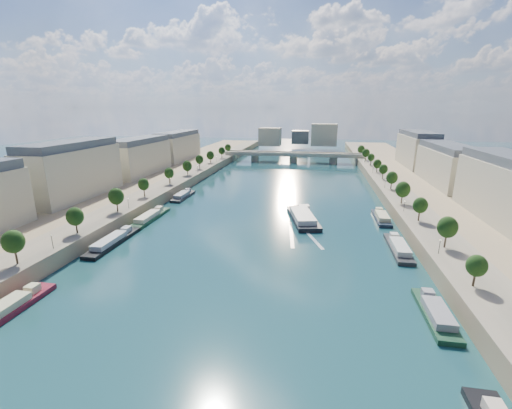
% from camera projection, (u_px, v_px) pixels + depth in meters
% --- Properties ---
extents(ground, '(700.00, 700.00, 0.00)m').
position_uv_depth(ground, '(272.00, 207.00, 154.52)').
color(ground, '#0B2833').
rests_on(ground, ground).
extents(quay_left, '(44.00, 520.00, 5.00)m').
position_uv_depth(quay_left, '(125.00, 194.00, 166.02)').
color(quay_left, '#9E8460').
rests_on(quay_left, ground).
extents(quay_right, '(44.00, 520.00, 5.00)m').
position_uv_depth(quay_right, '(444.00, 209.00, 141.64)').
color(quay_right, '#9E8460').
rests_on(quay_right, ground).
extents(pave_left, '(14.00, 520.00, 0.10)m').
position_uv_depth(pave_left, '(153.00, 191.00, 162.78)').
color(pave_left, gray).
rests_on(pave_left, quay_left).
extents(pave_right, '(14.00, 520.00, 0.10)m').
position_uv_depth(pave_right, '(407.00, 202.00, 143.49)').
color(pave_right, gray).
rests_on(pave_right, quay_right).
extents(trees_left, '(4.80, 268.80, 8.26)m').
position_uv_depth(trees_left, '(158.00, 179.00, 162.85)').
color(trees_left, '#382B1E').
rests_on(trees_left, ground).
extents(trees_right, '(4.80, 268.80, 8.26)m').
position_uv_depth(trees_right, '(398.00, 184.00, 151.81)').
color(trees_right, '#382B1E').
rests_on(trees_right, ground).
extents(lamps_left, '(0.36, 200.36, 4.28)m').
position_uv_depth(lamps_left, '(152.00, 190.00, 151.81)').
color(lamps_left, black).
rests_on(lamps_left, ground).
extents(lamps_right, '(0.36, 200.36, 4.28)m').
position_uv_depth(lamps_right, '(394.00, 192.00, 148.23)').
color(lamps_right, black).
rests_on(lamps_right, ground).
extents(buildings_left, '(16.00, 226.00, 23.20)m').
position_uv_depth(buildings_left, '(112.00, 161.00, 175.77)').
color(buildings_left, beige).
rests_on(buildings_left, ground).
extents(buildings_right, '(16.00, 226.00, 23.20)m').
position_uv_depth(buildings_right, '(472.00, 172.00, 146.99)').
color(buildings_right, beige).
rests_on(buildings_right, ground).
extents(skyline, '(79.00, 42.00, 22.00)m').
position_uv_depth(skyline, '(303.00, 136.00, 357.83)').
color(skyline, beige).
rests_on(skyline, ground).
extents(bridge, '(112.00, 12.00, 8.15)m').
position_uv_depth(bridge, '(293.00, 156.00, 279.03)').
color(bridge, '#C1B79E').
rests_on(bridge, ground).
extents(tour_barge, '(15.50, 31.61, 4.13)m').
position_uv_depth(tour_barge, '(303.00, 217.00, 135.85)').
color(tour_barge, black).
rests_on(tour_barge, ground).
extents(wake, '(13.53, 25.97, 0.04)m').
position_uv_depth(wake, '(300.00, 234.00, 120.51)').
color(wake, silver).
rests_on(wake, ground).
extents(moored_barges_left, '(5.00, 152.55, 3.60)m').
position_uv_depth(moored_barges_left, '(105.00, 247.00, 107.84)').
color(moored_barges_left, '#181C36').
rests_on(moored_barges_left, ground).
extents(moored_barges_right, '(5.00, 123.06, 3.60)m').
position_uv_depth(moored_barges_right, '(415.00, 277.00, 88.29)').
color(moored_barges_right, black).
rests_on(moored_barges_right, ground).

